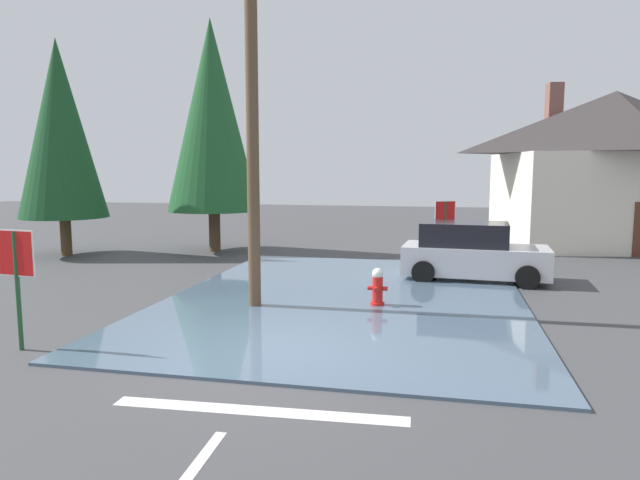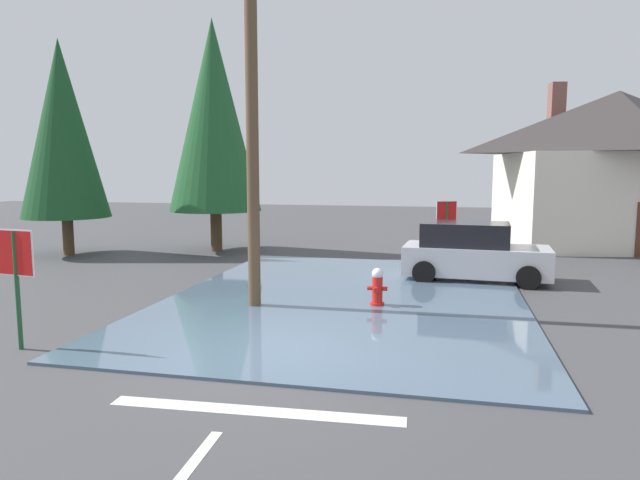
{
  "view_description": "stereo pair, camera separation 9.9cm",
  "coord_description": "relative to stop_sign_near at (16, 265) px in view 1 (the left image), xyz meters",
  "views": [
    {
      "loc": [
        2.86,
        -9.08,
        3.16
      ],
      "look_at": [
        -0.02,
        4.18,
        1.46
      ],
      "focal_mm": 31.73,
      "sensor_mm": 36.0,
      "label": 1
    },
    {
      "loc": [
        2.96,
        -9.06,
        3.16
      ],
      "look_at": [
        -0.02,
        4.18,
        1.46
      ],
      "focal_mm": 31.73,
      "sensor_mm": 36.0,
      "label": 2
    }
  ],
  "objects": [
    {
      "name": "ground_plane",
      "position": [
        4.33,
        0.78,
        -1.57
      ],
      "size": [
        80.0,
        80.0,
        0.1
      ],
      "primitive_type": "cube",
      "color": "#424244"
    },
    {
      "name": "flood_puddle",
      "position": [
        4.93,
        5.17,
        -1.49
      ],
      "size": [
        8.45,
        11.72,
        0.06
      ],
      "primitive_type": "cube",
      "color": "#4C6075",
      "rests_on": "ground"
    },
    {
      "name": "lane_stop_bar",
      "position": [
        4.89,
        -1.54,
        -1.52
      ],
      "size": [
        3.98,
        0.49,
        0.01
      ],
      "primitive_type": "cube",
      "rotation": [
        0.0,
        0.0,
        0.05
      ],
      "color": "silver",
      "rests_on": "ground"
    },
    {
      "name": "stop_sign_near",
      "position": [
        0.0,
        0.0,
        0.0
      ],
      "size": [
        0.81,
        0.12,
        2.13
      ],
      "color": "#1E4C28",
      "rests_on": "ground"
    },
    {
      "name": "fire_hydrant",
      "position": [
        5.77,
        4.45,
        -1.07
      ],
      "size": [
        0.46,
        0.39,
        0.91
      ],
      "color": "red",
      "rests_on": "ground"
    },
    {
      "name": "utility_pole",
      "position": [
        3.02,
        3.81,
        3.3
      ],
      "size": [
        1.6,
        0.28,
        9.29
      ],
      "color": "brown",
      "rests_on": "ground"
    },
    {
      "name": "stop_sign_far",
      "position": [
        7.28,
        11.61,
        -0.04
      ],
      "size": [
        0.69,
        0.35,
        2.09
      ],
      "color": "#1E4C28",
      "rests_on": "ground"
    },
    {
      "name": "house",
      "position": [
        13.95,
        17.09,
        1.76
      ],
      "size": [
        9.95,
        8.05,
        6.81
      ],
      "color": "silver",
      "rests_on": "ground"
    },
    {
      "name": "parked_car",
      "position": [
        8.04,
        8.25,
        -0.73
      ],
      "size": [
        4.13,
        2.2,
        1.66
      ],
      "color": "silver",
      "rests_on": "ground"
    },
    {
      "name": "pine_tree_tall_left",
      "position": [
        -1.44,
        12.11,
        3.64
      ],
      "size": [
        3.51,
        3.51,
        8.77
      ],
      "color": "#4C3823",
      "rests_on": "ground"
    },
    {
      "name": "pine_tree_mid_left",
      "position": [
        -6.39,
        9.95,
        3.08
      ],
      "size": [
        3.13,
        3.13,
        7.81
      ],
      "color": "#4C3823",
      "rests_on": "ground"
    }
  ]
}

